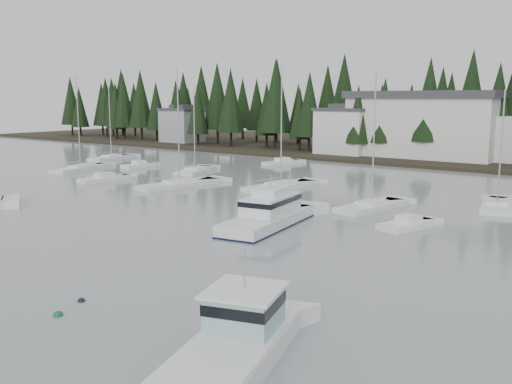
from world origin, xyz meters
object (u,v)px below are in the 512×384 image
(house_far_west, at_px, (182,124))
(harbor_inn, at_px, (436,125))
(lobster_boat_teal, at_px, (232,350))
(sailboat_0, at_px, (281,187))
(runabout_1, at_px, (408,226))
(runabout_0, at_px, (105,180))
(runabout_4, at_px, (139,166))
(sailboat_3, at_px, (112,159))
(cabin_cruiser_center, at_px, (269,217))
(sailboat_4, at_px, (195,172))
(runabout_3, at_px, (282,163))
(sailboat_1, at_px, (180,186))
(house_west, at_px, (345,130))
(sailboat_6, at_px, (81,169))
(sailboat_8, at_px, (372,208))
(sailboat_9, at_px, (497,207))

(house_far_west, bearing_deg, harbor_inn, 1.35)
(house_far_west, height_order, lobster_boat_teal, house_far_west)
(sailboat_0, height_order, runabout_1, sailboat_0)
(runabout_0, height_order, runabout_4, same)
(sailboat_3, bearing_deg, lobster_boat_teal, -135.53)
(runabout_4, bearing_deg, cabin_cruiser_center, -114.43)
(runabout_0, bearing_deg, sailboat_4, -8.00)
(runabout_1, relative_size, runabout_3, 0.79)
(sailboat_1, xyz_separation_m, runabout_4, (-18.02, 9.53, 0.07))
(cabin_cruiser_center, relative_size, runabout_4, 2.13)
(house_west, relative_size, harbor_inn, 0.32)
(house_far_west, height_order, sailboat_0, sailboat_0)
(cabin_cruiser_center, xyz_separation_m, runabout_1, (9.32, 6.21, -0.59))
(sailboat_1, relative_size, sailboat_6, 1.01)
(sailboat_0, relative_size, runabout_3, 2.01)
(sailboat_4, height_order, sailboat_8, sailboat_8)
(sailboat_1, height_order, sailboat_6, sailboat_1)
(harbor_inn, height_order, cabin_cruiser_center, harbor_inn)
(harbor_inn, height_order, runabout_3, harbor_inn)
(sailboat_0, distance_m, runabout_3, 24.03)
(sailboat_9, relative_size, runabout_1, 2.05)
(sailboat_1, height_order, sailboat_4, sailboat_1)
(sailboat_8, bearing_deg, cabin_cruiser_center, 172.03)
(house_west, xyz_separation_m, harbor_inn, (15.04, 3.34, 1.12))
(sailboat_8, relative_size, runabout_1, 2.33)
(sailboat_6, bearing_deg, house_far_west, 12.37)
(lobster_boat_teal, relative_size, sailboat_3, 0.76)
(sailboat_9, bearing_deg, harbor_inn, 14.09)
(sailboat_4, bearing_deg, sailboat_9, -112.67)
(house_west, relative_size, lobster_boat_teal, 0.98)
(sailboat_1, bearing_deg, sailboat_6, 91.70)
(house_far_west, relative_size, runabout_0, 1.21)
(sailboat_3, xyz_separation_m, sailboat_6, (8.22, -12.09, 0.01))
(lobster_boat_teal, bearing_deg, runabout_1, -9.26)
(runabout_3, bearing_deg, sailboat_8, -118.48)
(harbor_inn, relative_size, runabout_1, 5.22)
(sailboat_1, distance_m, sailboat_4, 12.56)
(runabout_3, relative_size, runabout_4, 1.32)
(sailboat_0, bearing_deg, runabout_1, -109.60)
(lobster_boat_teal, relative_size, runabout_3, 1.35)
(sailboat_3, bearing_deg, sailboat_9, -105.52)
(house_far_west, bearing_deg, cabin_cruiser_center, -40.69)
(sailboat_0, bearing_deg, sailboat_6, 105.02)
(house_far_west, xyz_separation_m, sailboat_0, (53.54, -38.28, -4.33))
(lobster_boat_teal, bearing_deg, sailboat_9, -16.82)
(sailboat_1, relative_size, sailboat_4, 1.14)
(house_west, bearing_deg, house_far_west, 177.27)
(cabin_cruiser_center, height_order, sailboat_0, sailboat_0)
(sailboat_1, distance_m, sailboat_3, 33.73)
(sailboat_3, xyz_separation_m, runabout_0, (19.96, -16.92, 0.07))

